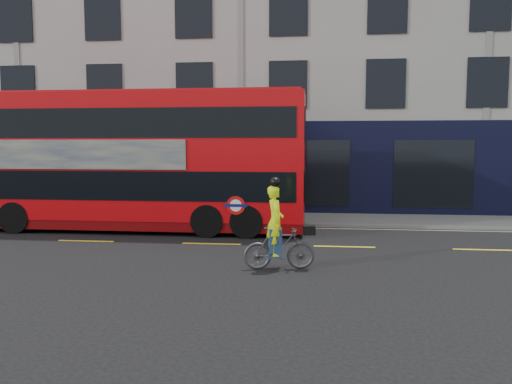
# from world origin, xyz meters

# --- Properties ---
(ground) EXTENTS (120.00, 120.00, 0.00)m
(ground) POSITION_xyz_m (0.00, 0.00, 0.00)
(ground) COLOR black
(ground) RESTS_ON ground
(pavement) EXTENTS (60.00, 3.00, 0.12)m
(pavement) POSITION_xyz_m (0.00, 6.50, 0.06)
(pavement) COLOR slate
(pavement) RESTS_ON ground
(kerb) EXTENTS (60.00, 0.12, 0.13)m
(kerb) POSITION_xyz_m (0.00, 5.00, 0.07)
(kerb) COLOR gray
(kerb) RESTS_ON ground
(building_terrace) EXTENTS (50.00, 10.07, 15.00)m
(building_terrace) POSITION_xyz_m (0.00, 12.94, 7.49)
(building_terrace) COLOR #A9A79F
(building_terrace) RESTS_ON ground
(road_edge_line) EXTENTS (58.00, 0.10, 0.01)m
(road_edge_line) POSITION_xyz_m (0.00, 4.70, 0.00)
(road_edge_line) COLOR silver
(road_edge_line) RESTS_ON ground
(lane_dashes) EXTENTS (58.00, 0.12, 0.01)m
(lane_dashes) POSITION_xyz_m (0.00, 1.50, 0.00)
(lane_dashes) COLOR yellow
(lane_dashes) RESTS_ON ground
(bus) EXTENTS (11.94, 2.80, 4.81)m
(bus) POSITION_xyz_m (-3.11, 3.80, 2.46)
(bus) COLOR #C0070C
(bus) RESTS_ON ground
(cyclist) EXTENTS (1.78, 0.75, 2.25)m
(cyclist) POSITION_xyz_m (2.22, -1.37, 0.75)
(cyclist) COLOR #424446
(cyclist) RESTS_ON ground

